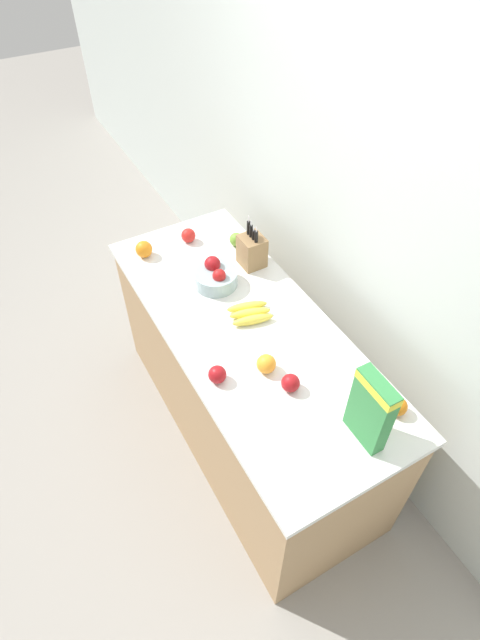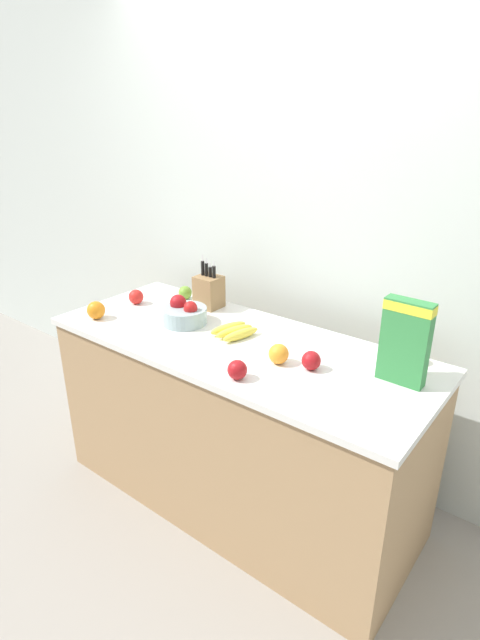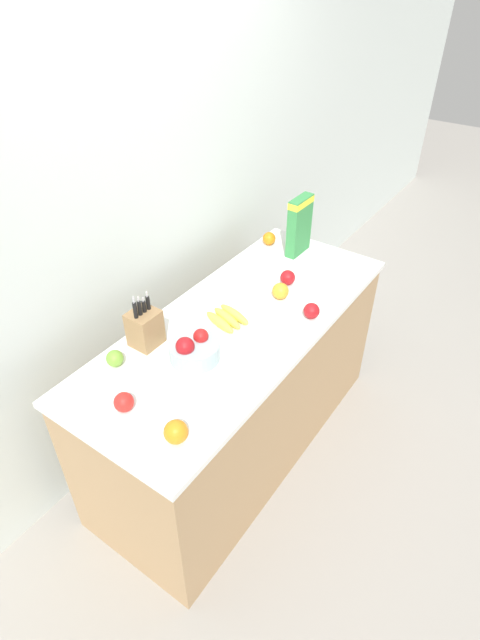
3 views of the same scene
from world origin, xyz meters
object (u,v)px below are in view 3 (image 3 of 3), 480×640
apple_rear (115,358)px  orange_near_bowl (269,239)px  orange_mid_left (176,432)px  knife_block (145,328)px  orange_by_cereal (280,291)px  banana_bunch (227,318)px  apple_rightmost (288,278)px  cereal_box (299,224)px  fruit_bowl (194,349)px  apple_by_knife_block (311,311)px  apple_near_bananas (124,402)px

apple_rear → orange_near_bowl: size_ratio=0.96×
orange_near_bowl → orange_mid_left: bearing=-160.4°
knife_block → orange_by_cereal: size_ratio=3.27×
banana_bunch → orange_near_bowl: bearing=17.8°
apple_rightmost → orange_by_cereal: 0.14m
banana_bunch → orange_mid_left: orange_mid_left is taller
cereal_box → banana_bunch: bearing=-174.6°
fruit_bowl → apple_by_knife_block: size_ratio=2.82×
banana_bunch → fruit_bowl: bearing=-173.3°
apple_rightmost → apple_by_knife_block: size_ratio=1.01×
cereal_box → orange_near_bowl: bearing=96.6°
fruit_bowl → banana_bunch: (0.28, 0.03, -0.03)m
knife_block → orange_near_bowl: knife_block is taller
apple_rear → apple_by_knife_block: 0.92m
apple_rightmost → orange_mid_left: 1.12m
fruit_bowl → apple_by_knife_block: fruit_bowl is taller
knife_block → apple_by_knife_block: size_ratio=3.56×
apple_by_knife_block → banana_bunch: bearing=130.0°
apple_rightmost → orange_mid_left: size_ratio=0.87×
orange_by_cereal → orange_mid_left: orange_mid_left is taller
apple_near_bananas → orange_near_bowl: size_ratio=1.02×
apple_rear → apple_by_knife_block: bearing=-33.9°
cereal_box → fruit_bowl: (-1.04, -0.09, -0.13)m
knife_block → orange_near_bowl: 1.07m
orange_mid_left → apple_by_knife_block: bearing=-2.7°
cereal_box → apple_rightmost: (-0.32, -0.12, -0.14)m
knife_block → apple_rear: knife_block is taller
banana_bunch → cereal_box: bearing=4.3°
knife_block → apple_near_bananas: bearing=-148.7°
fruit_bowl → apple_rear: bearing=132.9°
apple_near_bananas → cereal_box: bearing=2.4°
banana_bunch → orange_mid_left: bearing=-158.5°
apple_rightmost → apple_near_bananas: size_ratio=0.99×
orange_by_cereal → orange_mid_left: bearing=-170.7°
fruit_bowl → orange_by_cereal: bearing=-6.5°
orange_near_bowl → cereal_box: bearing=-84.5°
banana_bunch → apple_rightmost: apple_rightmost is taller
fruit_bowl → banana_bunch: 0.29m
apple_rear → fruit_bowl: bearing=-47.1°
apple_near_bananas → apple_by_knife_block: 0.97m
orange_mid_left → knife_block: bearing=54.1°
cereal_box → orange_mid_left: bearing=-166.3°
apple_by_knife_block → orange_near_bowl: 0.73m
apple_rightmost → apple_rear: bearing=163.9°
fruit_bowl → apple_rightmost: 0.73m
orange_by_cereal → cereal_box: bearing=19.5°
banana_bunch → orange_by_cereal: orange_by_cereal is taller
cereal_box → apple_by_knife_block: cereal_box is taller
knife_block → apple_rightmost: bearing=-19.1°
apple_by_knife_block → cereal_box: bearing=35.8°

